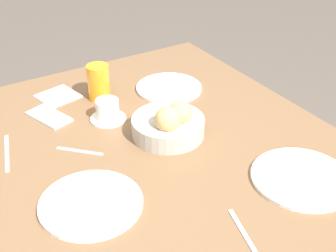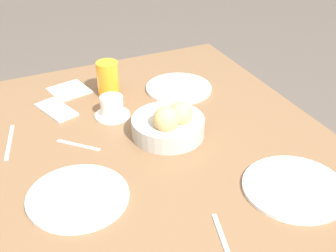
{
  "view_description": "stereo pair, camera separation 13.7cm",
  "coord_description": "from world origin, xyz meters",
  "px_view_note": "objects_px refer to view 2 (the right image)",
  "views": [
    {
      "loc": [
        -0.95,
        0.55,
        1.46
      ],
      "look_at": [
        0.05,
        -0.05,
        0.73
      ],
      "focal_mm": 50.0,
      "sensor_mm": 36.0,
      "label": 1
    },
    {
      "loc": [
        -1.01,
        0.43,
        1.46
      ],
      "look_at": [
        0.05,
        -0.05,
        0.73
      ],
      "focal_mm": 50.0,
      "sensor_mm": 36.0,
      "label": 2
    }
  ],
  "objects_px": {
    "knife_silver": "(224,243)",
    "bread_basket": "(169,124)",
    "plate_near_left": "(294,188)",
    "juice_glass": "(108,79)",
    "napkin": "(69,90)",
    "cell_phone": "(56,110)",
    "spoon_coffee": "(78,145)",
    "plate_near_right": "(179,88)",
    "plate_far_center": "(78,197)",
    "coffee_cup": "(112,108)",
    "fork_silver": "(9,142)"
  },
  "relations": [
    {
      "from": "knife_silver",
      "to": "bread_basket",
      "type": "bearing_deg",
      "value": -9.1
    },
    {
      "from": "bread_basket",
      "to": "knife_silver",
      "type": "height_order",
      "value": "bread_basket"
    },
    {
      "from": "plate_near_left",
      "to": "bread_basket",
      "type": "bearing_deg",
      "value": 27.26
    },
    {
      "from": "bread_basket",
      "to": "knife_silver",
      "type": "distance_m",
      "value": 0.45
    },
    {
      "from": "juice_glass",
      "to": "napkin",
      "type": "xyz_separation_m",
      "value": [
        0.08,
        0.12,
        -0.06
      ]
    },
    {
      "from": "napkin",
      "to": "cell_phone",
      "type": "relative_size",
      "value": 0.87
    },
    {
      "from": "spoon_coffee",
      "to": "napkin",
      "type": "distance_m",
      "value": 0.35
    },
    {
      "from": "bread_basket",
      "to": "napkin",
      "type": "height_order",
      "value": "bread_basket"
    },
    {
      "from": "spoon_coffee",
      "to": "napkin",
      "type": "relative_size",
      "value": 0.73
    },
    {
      "from": "plate_near_right",
      "to": "napkin",
      "type": "bearing_deg",
      "value": 66.97
    },
    {
      "from": "bread_basket",
      "to": "napkin",
      "type": "distance_m",
      "value": 0.45
    },
    {
      "from": "plate_near_left",
      "to": "knife_silver",
      "type": "xyz_separation_m",
      "value": [
        -0.09,
        0.25,
        -0.0
      ]
    },
    {
      "from": "spoon_coffee",
      "to": "bread_basket",
      "type": "bearing_deg",
      "value": -103.41
    },
    {
      "from": "plate_far_center",
      "to": "napkin",
      "type": "xyz_separation_m",
      "value": [
        0.57,
        -0.12,
        -0.0
      ]
    },
    {
      "from": "bread_basket",
      "to": "knife_silver",
      "type": "xyz_separation_m",
      "value": [
        -0.44,
        0.07,
        -0.04
      ]
    },
    {
      "from": "bread_basket",
      "to": "coffee_cup",
      "type": "height_order",
      "value": "bread_basket"
    },
    {
      "from": "napkin",
      "to": "plate_near_right",
      "type": "bearing_deg",
      "value": -113.03
    },
    {
      "from": "plate_near_right",
      "to": "cell_phone",
      "type": "relative_size",
      "value": 1.38
    },
    {
      "from": "bread_basket",
      "to": "fork_silver",
      "type": "xyz_separation_m",
      "value": [
        0.16,
        0.44,
        -0.04
      ]
    },
    {
      "from": "plate_near_right",
      "to": "plate_far_center",
      "type": "height_order",
      "value": "same"
    },
    {
      "from": "plate_near_left",
      "to": "coffee_cup",
      "type": "distance_m",
      "value": 0.61
    },
    {
      "from": "fork_silver",
      "to": "bread_basket",
      "type": "bearing_deg",
      "value": -110.21
    },
    {
      "from": "knife_silver",
      "to": "napkin",
      "type": "height_order",
      "value": "napkin"
    },
    {
      "from": "plate_near_right",
      "to": "fork_silver",
      "type": "distance_m",
      "value": 0.6
    },
    {
      "from": "coffee_cup",
      "to": "spoon_coffee",
      "type": "height_order",
      "value": "coffee_cup"
    },
    {
      "from": "plate_near_left",
      "to": "spoon_coffee",
      "type": "height_order",
      "value": "plate_near_left"
    },
    {
      "from": "napkin",
      "to": "cell_phone",
      "type": "xyz_separation_m",
      "value": [
        -0.12,
        0.07,
        0.0
      ]
    },
    {
      "from": "plate_near_right",
      "to": "coffee_cup",
      "type": "height_order",
      "value": "coffee_cup"
    },
    {
      "from": "plate_near_left",
      "to": "coffee_cup",
      "type": "height_order",
      "value": "coffee_cup"
    },
    {
      "from": "knife_silver",
      "to": "spoon_coffee",
      "type": "bearing_deg",
      "value": 20.48
    },
    {
      "from": "plate_far_center",
      "to": "fork_silver",
      "type": "xyz_separation_m",
      "value": [
        0.32,
        0.11,
        -0.0
      ]
    },
    {
      "from": "juice_glass",
      "to": "bread_basket",
      "type": "bearing_deg",
      "value": -166.2
    },
    {
      "from": "plate_far_center",
      "to": "napkin",
      "type": "distance_m",
      "value": 0.58
    },
    {
      "from": "bread_basket",
      "to": "plate_near_left",
      "type": "distance_m",
      "value": 0.4
    },
    {
      "from": "plate_near_left",
      "to": "juice_glass",
      "type": "distance_m",
      "value": 0.73
    },
    {
      "from": "fork_silver",
      "to": "napkin",
      "type": "distance_m",
      "value": 0.34
    },
    {
      "from": "plate_near_left",
      "to": "fork_silver",
      "type": "height_order",
      "value": "plate_near_left"
    },
    {
      "from": "plate_far_center",
      "to": "plate_near_left",
      "type": "bearing_deg",
      "value": -110.96
    },
    {
      "from": "bread_basket",
      "to": "plate_far_center",
      "type": "height_order",
      "value": "bread_basket"
    },
    {
      "from": "coffee_cup",
      "to": "napkin",
      "type": "distance_m",
      "value": 0.24
    },
    {
      "from": "plate_far_center",
      "to": "juice_glass",
      "type": "relative_size",
      "value": 2.11
    },
    {
      "from": "juice_glass",
      "to": "coffee_cup",
      "type": "relative_size",
      "value": 1.07
    },
    {
      "from": "napkin",
      "to": "cell_phone",
      "type": "height_order",
      "value": "cell_phone"
    },
    {
      "from": "knife_silver",
      "to": "napkin",
      "type": "relative_size",
      "value": 1.25
    },
    {
      "from": "knife_silver",
      "to": "juice_glass",
      "type": "bearing_deg",
      "value": 0.61
    },
    {
      "from": "cell_phone",
      "to": "fork_silver",
      "type": "bearing_deg",
      "value": 127.08
    },
    {
      "from": "plate_near_right",
      "to": "juice_glass",
      "type": "height_order",
      "value": "juice_glass"
    },
    {
      "from": "plate_near_left",
      "to": "plate_far_center",
      "type": "height_order",
      "value": "same"
    },
    {
      "from": "plate_near_left",
      "to": "knife_silver",
      "type": "height_order",
      "value": "plate_near_left"
    },
    {
      "from": "plate_far_center",
      "to": "cell_phone",
      "type": "xyz_separation_m",
      "value": [
        0.45,
        -0.05,
        -0.0
      ]
    }
  ]
}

